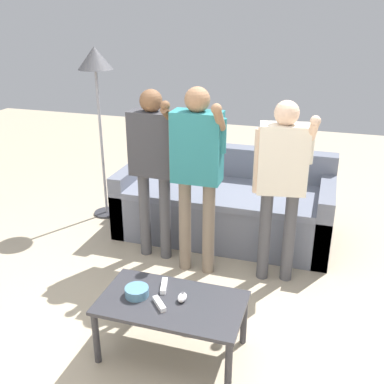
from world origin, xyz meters
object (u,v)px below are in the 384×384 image
object	(u,v)px
game_remote_nunchuk	(182,297)
snack_bowl	(137,292)
couch	(225,205)
floor_lamp	(96,71)
player_center	(197,161)
game_remote_wand_near	(159,304)
game_remote_wand_far	(164,286)
coffee_table	(172,308)
player_left	(153,156)
player_right	(282,173)

from	to	relation	value
game_remote_nunchuk	snack_bowl	bearing A→B (deg)	-172.92
couch	floor_lamp	size ratio (longest dim) A/B	1.16
player_center	game_remote_wand_near	world-z (taller)	player_center
couch	game_remote_wand_far	distance (m)	1.66
game_remote_wand_far	coffee_table	bearing A→B (deg)	-51.91
couch	coffee_table	size ratio (longest dim) A/B	2.23
player_center	game_remote_wand_near	distance (m)	1.24
player_center	game_remote_wand_far	size ratio (longest dim) A/B	9.93
snack_bowl	game_remote_wand_near	size ratio (longest dim) A/B	1.16
game_remote_nunchuk	player_left	world-z (taller)	player_left
coffee_table	snack_bowl	size ratio (longest dim) A/B	5.98
floor_lamp	player_left	world-z (taller)	floor_lamp
coffee_table	player_right	xyz separation A→B (m)	(0.52, 1.09, 0.60)
coffee_table	snack_bowl	xyz separation A→B (m)	(-0.24, -0.01, 0.08)
couch	game_remote_nunchuk	distance (m)	1.76
player_left	game_remote_wand_far	xyz separation A→B (m)	(0.47, -1.02, -0.54)
game_remote_nunchuk	player_left	size ratio (longest dim) A/B	0.06
floor_lamp	game_remote_wand_far	bearing A→B (deg)	-51.98
snack_bowl	game_remote_nunchuk	xyz separation A→B (m)	(0.30, 0.04, -0.01)
coffee_table	game_remote_nunchuk	bearing A→B (deg)	24.34
floor_lamp	player_right	distance (m)	2.17
player_center	game_remote_wand_near	xyz separation A→B (m)	(0.09, -1.09, -0.58)
game_remote_nunchuk	player_right	bearing A→B (deg)	66.52
couch	game_remote_nunchuk	xyz separation A→B (m)	(0.14, -1.75, 0.12)
coffee_table	game_remote_wand_far	xyz separation A→B (m)	(-0.10, 0.12, 0.07)
coffee_table	player_center	distance (m)	1.22
snack_bowl	player_center	world-z (taller)	player_center
coffee_table	game_remote_wand_near	world-z (taller)	game_remote_wand_near
snack_bowl	floor_lamp	world-z (taller)	floor_lamp
coffee_table	player_right	size ratio (longest dim) A/B	0.61
coffee_table	player_center	bearing A→B (deg)	97.90
player_center	coffee_table	bearing A→B (deg)	-82.10
couch	game_remote_nunchuk	world-z (taller)	couch
coffee_table	player_left	bearing A→B (deg)	116.43
floor_lamp	player_left	bearing A→B (deg)	-38.30
game_remote_nunchuk	game_remote_wand_far	world-z (taller)	game_remote_nunchuk
snack_bowl	game_remote_nunchuk	bearing A→B (deg)	7.08
coffee_table	floor_lamp	size ratio (longest dim) A/B	0.52
game_remote_wand_near	game_remote_nunchuk	bearing A→B (deg)	38.28
floor_lamp	player_left	distance (m)	1.24
player_left	couch	bearing A→B (deg)	51.85
player_right	game_remote_wand_far	bearing A→B (deg)	-122.77
player_center	game_remote_nunchuk	bearing A→B (deg)	-78.40
player_left	player_right	xyz separation A→B (m)	(1.10, -0.06, -0.01)
game_remote_nunchuk	player_right	world-z (taller)	player_right
game_remote_wand_near	game_remote_wand_far	world-z (taller)	same
snack_bowl	game_remote_wand_near	world-z (taller)	snack_bowl
player_left	game_remote_wand_far	world-z (taller)	player_left
snack_bowl	player_left	world-z (taller)	player_left
player_left	floor_lamp	bearing A→B (deg)	141.70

